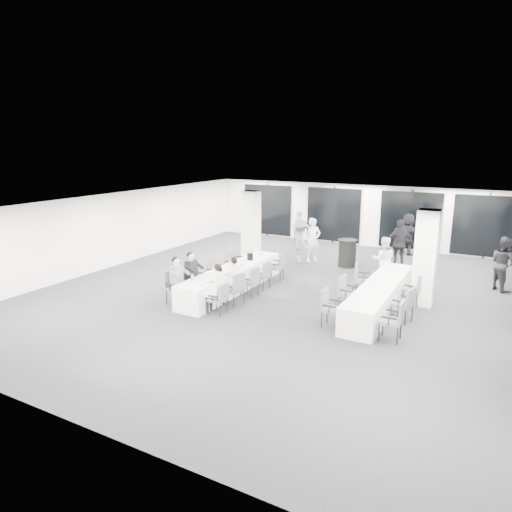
{
  "coord_description": "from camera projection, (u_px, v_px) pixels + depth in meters",
  "views": [
    {
      "loc": [
        5.99,
        -12.51,
        4.59
      ],
      "look_at": [
        -0.72,
        -0.2,
        1.14
      ],
      "focal_mm": 32.0,
      "sensor_mm": 36.0,
      "label": 1
    }
  ],
  "objects": [
    {
      "name": "room",
      "position": [
        319.0,
        246.0,
        14.76
      ],
      "size": [
        14.04,
        16.04,
        2.84
      ],
      "color": "black",
      "rests_on": "ground"
    },
    {
      "name": "column_left",
      "position": [
        251.0,
        226.0,
        18.24
      ],
      "size": [
        0.6,
        0.6,
        2.8
      ],
      "primitive_type": "cube",
      "color": "white",
      "rests_on": "floor"
    },
    {
      "name": "column_right",
      "position": [
        426.0,
        258.0,
        13.12
      ],
      "size": [
        0.6,
        0.6,
        2.8
      ],
      "primitive_type": "cube",
      "color": "white",
      "rests_on": "floor"
    },
    {
      "name": "banquet_table_main",
      "position": [
        232.0,
        279.0,
        14.63
      ],
      "size": [
        0.9,
        5.0,
        0.75
      ],
      "primitive_type": "cube",
      "color": "silver",
      "rests_on": "floor"
    },
    {
      "name": "banquet_table_side",
      "position": [
        380.0,
        296.0,
        12.97
      ],
      "size": [
        0.9,
        5.0,
        0.75
      ],
      "primitive_type": "cube",
      "color": "silver",
      "rests_on": "floor"
    },
    {
      "name": "cocktail_table",
      "position": [
        347.0,
        253.0,
        17.44
      ],
      "size": [
        0.76,
        0.76,
        1.05
      ],
      "color": "black",
      "rests_on": "floor"
    },
    {
      "name": "chair_main_left_near",
      "position": [
        174.0,
        285.0,
        13.36
      ],
      "size": [
        0.57,
        0.62,
        1.01
      ],
      "rotation": [
        0.0,
        0.0,
        -1.7
      ],
      "color": "#4B4D52",
      "rests_on": "floor"
    },
    {
      "name": "chair_main_left_second",
      "position": [
        190.0,
        281.0,
        13.99
      ],
      "size": [
        0.53,
        0.55,
        0.87
      ],
      "rotation": [
        0.0,
        0.0,
        -1.79
      ],
      "color": "#4B4D52",
      "rests_on": "floor"
    },
    {
      "name": "chair_main_left_mid",
      "position": [
        204.0,
        273.0,
        14.65
      ],
      "size": [
        0.5,
        0.55,
        0.96
      ],
      "rotation": [
        0.0,
        0.0,
        -1.59
      ],
      "color": "#4B4D52",
      "rests_on": "floor"
    },
    {
      "name": "chair_main_left_fourth",
      "position": [
        223.0,
        265.0,
        15.59
      ],
      "size": [
        0.54,
        0.59,
        0.98
      ],
      "rotation": [
        0.0,
        0.0,
        -1.68
      ],
      "color": "#4B4D52",
      "rests_on": "floor"
    },
    {
      "name": "chair_main_left_far",
      "position": [
        234.0,
        260.0,
        16.25
      ],
      "size": [
        0.59,
        0.62,
        0.99
      ],
      "rotation": [
        0.0,
        0.0,
        -1.37
      ],
      "color": "#4B4D52",
      "rests_on": "floor"
    },
    {
      "name": "chair_main_right_near",
      "position": [
        220.0,
        297.0,
        12.51
      ],
      "size": [
        0.46,
        0.51,
        0.89
      ],
      "rotation": [
        0.0,
        0.0,
        1.54
      ],
      "color": "#4B4D52",
      "rests_on": "floor"
    },
    {
      "name": "chair_main_right_second",
      "position": [
        236.0,
        287.0,
        13.2
      ],
      "size": [
        0.59,
        0.62,
        0.98
      ],
      "rotation": [
        0.0,
        0.0,
        1.34
      ],
      "color": "#4B4D52",
      "rests_on": "floor"
    },
    {
      "name": "chair_main_right_mid",
      "position": [
        252.0,
        280.0,
        14.02
      ],
      "size": [
        0.49,
        0.54,
        0.92
      ],
      "rotation": [
        0.0,
        0.0,
        1.5
      ],
      "color": "#4B4D52",
      "rests_on": "floor"
    },
    {
      "name": "chair_main_right_fourth",
      "position": [
        264.0,
        274.0,
        14.71
      ],
      "size": [
        0.5,
        0.54,
        0.9
      ],
      "rotation": [
        0.0,
        0.0,
        1.46
      ],
      "color": "#4B4D52",
      "rests_on": "floor"
    },
    {
      "name": "chair_main_right_far",
      "position": [
        278.0,
        265.0,
        15.62
      ],
      "size": [
        0.58,
        0.62,
        0.98
      ],
      "rotation": [
        0.0,
        0.0,
        1.77
      ],
      "color": "#4B4D52",
      "rests_on": "floor"
    },
    {
      "name": "chair_side_left_near",
      "position": [
        329.0,
        306.0,
        11.7
      ],
      "size": [
        0.5,
        0.56,
        0.98
      ],
      "rotation": [
        0.0,
        0.0,
        -1.57
      ],
      "color": "#4B4D52",
      "rests_on": "floor"
    },
    {
      "name": "chair_side_left_mid",
      "position": [
        346.0,
        291.0,
        12.9
      ],
      "size": [
        0.54,
        0.59,
        0.98
      ],
      "rotation": [
        0.0,
        0.0,
        -1.67
      ],
      "color": "#4B4D52",
      "rests_on": "floor"
    },
    {
      "name": "chair_side_left_far",
      "position": [
        361.0,
        277.0,
        14.14
      ],
      "size": [
        0.6,
        0.63,
        1.0
      ],
      "rotation": [
        0.0,
        0.0,
        -1.35
      ],
      "color": "#4B4D52",
      "rests_on": "floor"
    },
    {
      "name": "chair_side_right_near",
      "position": [
        395.0,
        318.0,
        10.8
      ],
      "size": [
        0.52,
        0.58,
        1.01
      ],
      "rotation": [
        0.0,
        0.0,
        1.6
      ],
      "color": "#4B4D52",
      "rests_on": "floor"
    },
    {
      "name": "chair_side_right_mid",
      "position": [
        406.0,
        302.0,
        11.98
      ],
      "size": [
        0.59,
        0.61,
        0.95
      ],
      "rotation": [
        0.0,
        0.0,
        1.31
      ],
      "color": "#4B4D52",
      "rests_on": "floor"
    },
    {
      "name": "chair_side_right_far",
      "position": [
        416.0,
        287.0,
        13.28
      ],
      "size": [
        0.54,
        0.58,
        0.94
      ],
      "rotation": [
        0.0,
        0.0,
        1.41
      ],
      "color": "#4B4D52",
      "rests_on": "floor"
    },
    {
      "name": "seated_guest_a",
      "position": [
        178.0,
        278.0,
        13.22
      ],
      "size": [
        0.5,
        0.38,
        1.44
      ],
      "rotation": [
        0.0,
        0.0,
        -1.57
      ],
      "color": "slate",
      "rests_on": "floor"
    },
    {
      "name": "seated_guest_b",
      "position": [
        193.0,
        272.0,
        13.82
      ],
      "size": [
        0.5,
        0.38,
        1.44
      ],
      "rotation": [
        0.0,
        0.0,
        -1.57
      ],
      "color": "black",
      "rests_on": "floor"
    },
    {
      "name": "seated_guest_c",
      "position": [
        215.0,
        286.0,
        12.51
      ],
      "size": [
        0.5,
        0.38,
        1.44
      ],
      "rotation": [
        0.0,
        0.0,
        1.57
      ],
      "color": "white",
      "rests_on": "floor"
    },
    {
      "name": "seated_guest_d",
      "position": [
        231.0,
        278.0,
        13.23
      ],
      "size": [
        0.5,
        0.38,
        1.44
      ],
      "rotation": [
        0.0,
        0.0,
        1.57
      ],
      "color": "white",
      "rests_on": "floor"
    },
    {
      "name": "standing_guest_a",
      "position": [
        313.0,
        237.0,
        18.13
      ],
      "size": [
        0.91,
        0.93,
        1.98
      ],
      "primitive_type": "imported",
      "rotation": [
        0.0,
        0.0,
        0.9
      ],
      "color": "white",
      "rests_on": "floor"
    },
    {
      "name": "standing_guest_b",
      "position": [
        384.0,
        257.0,
        15.44
      ],
      "size": [
        0.95,
        0.71,
        1.77
      ],
      "primitive_type": "imported",
      "rotation": [
        0.0,
        0.0,
        3.39
      ],
      "color": "white",
      "rests_on": "floor"
    },
    {
      "name": "standing_guest_c",
      "position": [
        301.0,
        239.0,
        17.86
      ],
      "size": [
        1.39,
        1.27,
        1.95
      ],
      "primitive_type": "imported",
      "rotation": [
        0.0,
        0.0,
        2.49
      ],
      "color": "slate",
      "rests_on": "floor"
    },
    {
      "name": "standing_guest_d",
      "position": [
        400.0,
        241.0,
        17.13
      ],
      "size": [
        1.42,
        1.28,
        2.11
      ],
      "primitive_type": "imported",
      "rotation": [
        0.0,
        0.0,
        3.74
      ],
      "color": "black",
      "rests_on": "floor"
    },
    {
      "name": "standing_guest_e",
      "position": [
        424.0,
        240.0,
        17.23
      ],
      "size": [
        1.05,
        1.2,
        2.13
      ],
      "primitive_type": "imported",
      "rotation": [
        0.0,
        0.0,
        2.09
      ],
      "color": "white",
      "rests_on": "floor"
    },
    {
      "name": "standing_guest_f",
      "position": [
        408.0,
        231.0,
        19.26
      ],
      "size": [
        1.95,
        1.48,
        2.0
      ],
      "primitive_type": "imported",
      "rotation": [
        0.0,
        0.0,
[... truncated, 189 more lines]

